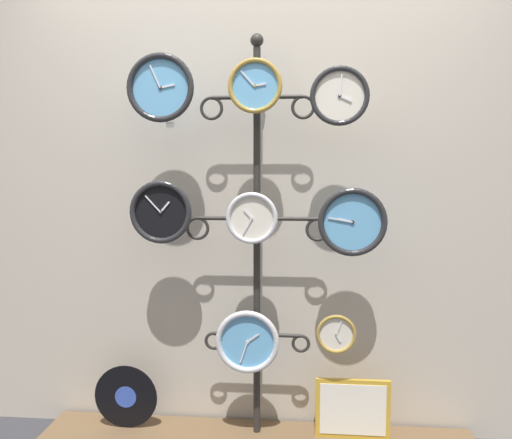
{
  "coord_description": "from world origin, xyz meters",
  "views": [
    {
      "loc": [
        0.22,
        -2.05,
        1.39
      ],
      "look_at": [
        0.0,
        0.36,
        1.17
      ],
      "focal_mm": 35.0,
      "sensor_mm": 36.0,
      "label": 1
    }
  ],
  "objects_px": {
    "display_stand": "(257,308)",
    "clock_middle_left": "(161,212)",
    "clock_middle_right": "(352,222)",
    "vinyl_record": "(126,397)",
    "clock_top_left": "(160,88)",
    "clock_bottom_right": "(336,334)",
    "picture_frame": "(353,409)",
    "clock_top_right": "(340,96)",
    "clock_bottom_center": "(247,342)",
    "clock_top_center": "(254,86)",
    "clock_middle_center": "(252,218)"
  },
  "relations": [
    {
      "from": "clock_bottom_center",
      "to": "picture_frame",
      "type": "height_order",
      "value": "clock_bottom_center"
    },
    {
      "from": "clock_top_left",
      "to": "clock_middle_left",
      "type": "relative_size",
      "value": 1.06
    },
    {
      "from": "clock_top_center",
      "to": "clock_top_right",
      "type": "distance_m",
      "value": 0.4
    },
    {
      "from": "vinyl_record",
      "to": "clock_bottom_center",
      "type": "bearing_deg",
      "value": -5.81
    },
    {
      "from": "display_stand",
      "to": "vinyl_record",
      "type": "relative_size",
      "value": 6.16
    },
    {
      "from": "clock_top_center",
      "to": "clock_top_right",
      "type": "height_order",
      "value": "clock_top_center"
    },
    {
      "from": "clock_bottom_right",
      "to": "picture_frame",
      "type": "relative_size",
      "value": 0.52
    },
    {
      "from": "clock_bottom_right",
      "to": "vinyl_record",
      "type": "xyz_separation_m",
      "value": [
        -1.08,
        0.06,
        -0.39
      ]
    },
    {
      "from": "clock_middle_right",
      "to": "vinyl_record",
      "type": "xyz_separation_m",
      "value": [
        -1.14,
        0.07,
        -0.93
      ]
    },
    {
      "from": "clock_top_left",
      "to": "picture_frame",
      "type": "height_order",
      "value": "clock_top_left"
    },
    {
      "from": "display_stand",
      "to": "picture_frame",
      "type": "bearing_deg",
      "value": -2.56
    },
    {
      "from": "clock_middle_right",
      "to": "clock_top_center",
      "type": "bearing_deg",
      "value": -179.78
    },
    {
      "from": "clock_top_center",
      "to": "clock_bottom_center",
      "type": "bearing_deg",
      "value": 166.03
    },
    {
      "from": "clock_middle_right",
      "to": "clock_bottom_right",
      "type": "height_order",
      "value": "clock_middle_right"
    },
    {
      "from": "clock_bottom_center",
      "to": "display_stand",
      "type": "bearing_deg",
      "value": 66.58
    },
    {
      "from": "clock_top_center",
      "to": "clock_middle_center",
      "type": "xyz_separation_m",
      "value": [
        -0.01,
        -0.0,
        -0.62
      ]
    },
    {
      "from": "clock_top_center",
      "to": "clock_middle_center",
      "type": "distance_m",
      "value": 0.62
    },
    {
      "from": "clock_top_right",
      "to": "clock_middle_right",
      "type": "bearing_deg",
      "value": 0.81
    },
    {
      "from": "clock_top_right",
      "to": "clock_middle_right",
      "type": "relative_size",
      "value": 0.84
    },
    {
      "from": "clock_bottom_right",
      "to": "clock_middle_left",
      "type": "bearing_deg",
      "value": -179.84
    },
    {
      "from": "picture_frame",
      "to": "clock_top_left",
      "type": "bearing_deg",
      "value": -175.39
    },
    {
      "from": "clock_top_right",
      "to": "clock_middle_right",
      "type": "height_order",
      "value": "clock_top_right"
    },
    {
      "from": "clock_top_left",
      "to": "clock_middle_right",
      "type": "height_order",
      "value": "clock_top_left"
    },
    {
      "from": "clock_middle_left",
      "to": "clock_middle_center",
      "type": "distance_m",
      "value": 0.45
    },
    {
      "from": "clock_top_center",
      "to": "vinyl_record",
      "type": "height_order",
      "value": "clock_top_center"
    },
    {
      "from": "clock_top_center",
      "to": "clock_middle_center",
      "type": "height_order",
      "value": "clock_top_center"
    },
    {
      "from": "display_stand",
      "to": "clock_bottom_right",
      "type": "distance_m",
      "value": 0.41
    },
    {
      "from": "vinyl_record",
      "to": "clock_top_center",
      "type": "bearing_deg",
      "value": -6.23
    },
    {
      "from": "clock_top_left",
      "to": "clock_middle_left",
      "type": "height_order",
      "value": "clock_top_left"
    },
    {
      "from": "display_stand",
      "to": "clock_top_right",
      "type": "distance_m",
      "value": 1.11
    },
    {
      "from": "clock_middle_right",
      "to": "vinyl_record",
      "type": "bearing_deg",
      "value": 176.37
    },
    {
      "from": "display_stand",
      "to": "clock_middle_left",
      "type": "relative_size",
      "value": 6.67
    },
    {
      "from": "vinyl_record",
      "to": "picture_frame",
      "type": "xyz_separation_m",
      "value": [
        1.17,
        0.0,
        -0.02
      ]
    },
    {
      "from": "display_stand",
      "to": "picture_frame",
      "type": "xyz_separation_m",
      "value": [
        0.48,
        -0.02,
        -0.5
      ]
    },
    {
      "from": "clock_bottom_center",
      "to": "clock_top_left",
      "type": "bearing_deg",
      "value": -178.95
    },
    {
      "from": "clock_top_right",
      "to": "clock_bottom_center",
      "type": "height_order",
      "value": "clock_top_right"
    },
    {
      "from": "clock_middle_right",
      "to": "clock_top_right",
      "type": "bearing_deg",
      "value": -179.19
    },
    {
      "from": "clock_middle_left",
      "to": "clock_bottom_center",
      "type": "height_order",
      "value": "clock_middle_left"
    },
    {
      "from": "clock_bottom_right",
      "to": "picture_frame",
      "type": "height_order",
      "value": "clock_bottom_right"
    },
    {
      "from": "clock_middle_center",
      "to": "vinyl_record",
      "type": "height_order",
      "value": "clock_middle_center"
    },
    {
      "from": "clock_top_right",
      "to": "clock_bottom_center",
      "type": "distance_m",
      "value": 1.25
    },
    {
      "from": "clock_middle_center",
      "to": "clock_bottom_center",
      "type": "bearing_deg",
      "value": 155.75
    },
    {
      "from": "vinyl_record",
      "to": "picture_frame",
      "type": "height_order",
      "value": "vinyl_record"
    },
    {
      "from": "clock_top_left",
      "to": "clock_bottom_right",
      "type": "distance_m",
      "value": 1.45
    },
    {
      "from": "clock_middle_left",
      "to": "clock_middle_right",
      "type": "height_order",
      "value": "clock_middle_left"
    },
    {
      "from": "clock_top_right",
      "to": "picture_frame",
      "type": "height_order",
      "value": "clock_top_right"
    },
    {
      "from": "clock_top_center",
      "to": "clock_top_right",
      "type": "xyz_separation_m",
      "value": [
        0.39,
        0.0,
        -0.05
      ]
    },
    {
      "from": "clock_bottom_center",
      "to": "vinyl_record",
      "type": "xyz_separation_m",
      "value": [
        -0.65,
        0.07,
        -0.34
      ]
    },
    {
      "from": "clock_top_right",
      "to": "clock_middle_left",
      "type": "relative_size",
      "value": 0.89
    },
    {
      "from": "clock_middle_right",
      "to": "picture_frame",
      "type": "bearing_deg",
      "value": 71.13
    }
  ]
}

